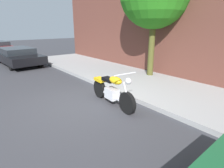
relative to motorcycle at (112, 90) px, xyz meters
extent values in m
plane|color=#38383D|center=(-0.55, -0.67, -0.46)|extent=(60.00, 60.00, 0.00)
cube|color=#9C9C9C|center=(-0.55, 2.29, -0.39)|extent=(18.40, 3.22, 0.14)
cylinder|color=black|center=(0.74, -0.06, -0.15)|extent=(0.62, 0.16, 0.61)
cylinder|color=black|center=(-0.74, 0.05, -0.15)|extent=(0.62, 0.16, 0.61)
cube|color=silver|center=(0.00, -0.01, -0.10)|extent=(0.46, 0.31, 0.32)
cube|color=silver|center=(0.00, -0.01, -0.17)|extent=(1.34, 0.18, 0.06)
ellipsoid|color=yellow|center=(0.18, -0.02, 0.36)|extent=(0.54, 0.30, 0.22)
cube|color=black|center=(-0.18, 0.01, 0.30)|extent=(0.50, 0.28, 0.10)
cube|color=yellow|center=(-0.69, 0.05, 0.18)|extent=(0.46, 0.27, 0.10)
cylinder|color=silver|center=(0.68, -0.06, 0.13)|extent=(0.27, 0.07, 0.58)
cylinder|color=silver|center=(0.62, -0.05, 0.64)|extent=(0.09, 0.70, 0.04)
sphere|color=silver|center=(0.76, -0.06, 0.48)|extent=(0.17, 0.17, 0.17)
cylinder|color=silver|center=(-0.24, 0.17, -0.20)|extent=(0.80, 0.15, 0.09)
cylinder|color=black|center=(-7.06, 0.18, -0.14)|extent=(0.65, 0.26, 0.64)
cylinder|color=black|center=(-6.96, -1.37, -0.14)|extent=(0.65, 0.26, 0.64)
cylinder|color=black|center=(-9.92, -0.02, -0.14)|extent=(0.65, 0.26, 0.64)
cube|color=black|center=(-8.44, -0.69, 0.01)|extent=(4.59, 2.14, 0.45)
cube|color=#1E2328|center=(-8.54, -0.70, 0.37)|extent=(2.43, 1.78, 0.40)
cylinder|color=black|center=(-13.53, 0.03, -0.14)|extent=(0.66, 0.28, 0.64)
cylinder|color=black|center=(-16.21, -0.23, -0.14)|extent=(0.66, 0.28, 0.64)
cylinder|color=#4B4A20|center=(-1.36, 3.31, 0.95)|extent=(0.27, 0.27, 2.81)
camera|label=1|loc=(4.19, -3.33, 1.86)|focal=30.26mm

